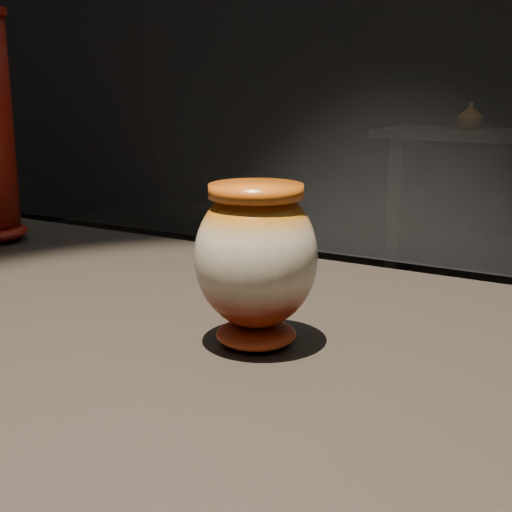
{
  "coord_description": "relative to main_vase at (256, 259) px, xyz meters",
  "views": [
    {
      "loc": [
        0.53,
        -0.66,
        1.2
      ],
      "look_at": [
        0.14,
        0.0,
        1.0
      ],
      "focal_mm": 50.0,
      "sensor_mm": 36.0,
      "label": 1
    }
  ],
  "objects": [
    {
      "name": "main_vase",
      "position": [
        0.0,
        0.0,
        0.0
      ],
      "size": [
        0.14,
        0.14,
        0.18
      ],
      "rotation": [
        0.0,
        0.0,
        -0.04
      ],
      "color": "#621708",
      "rests_on": "display_plinth"
    },
    {
      "name": "back_vase_left",
      "position": [
        -0.68,
        3.68,
        -0.02
      ],
      "size": [
        0.17,
        0.17,
        0.16
      ],
      "primitive_type": "imported",
      "rotation": [
        0.0,
        0.0,
        1.46
      ],
      "color": "#994C16",
      "rests_on": "back_shelf"
    }
  ]
}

